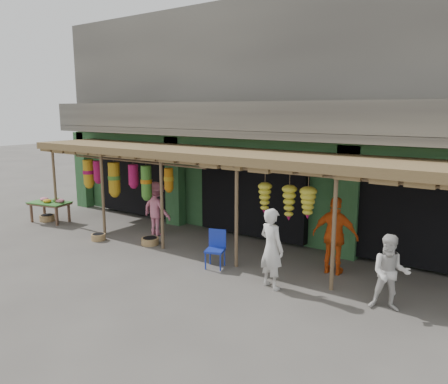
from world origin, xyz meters
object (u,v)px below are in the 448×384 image
Objects in this scene: flower_table at (50,203)px; person_shopper at (157,208)px; person_right at (390,273)px; person_vendor at (335,236)px; blue_chair at (216,246)px; person_front at (272,248)px.

flower_table is 4.26m from person_shopper.
person_right is 0.91× the size of person_shopper.
person_vendor is 1.11× the size of person_shopper.
blue_chair is 0.52× the size of person_front.
person_front reaches higher than person_shopper.
person_front reaches higher than blue_chair.
person_vendor is (0.82, 1.60, 0.04)m from person_front.
person_vendor is at bearing -98.55° from person_front.
person_right is at bearing -19.52° from blue_chair.
flower_table is 0.85× the size of person_front.
flower_table is at bearing 162.28° from person_right.
person_vendor is (2.59, 1.25, 0.42)m from blue_chair.
person_right is 7.48m from person_shopper.
person_front is at bearing 166.10° from person_shopper.
blue_chair is 0.50× the size of person_vendor.
person_vendor is at bearing 6.09° from blue_chair.
flower_table is 1.63× the size of blue_chair.
blue_chair is 0.56× the size of person_shopper.
blue_chair is at bearing 21.95° from person_vendor.
person_front is at bearing 58.98° from person_vendor.
person_front is 2.46m from person_right.
blue_chair reaches higher than flower_table.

